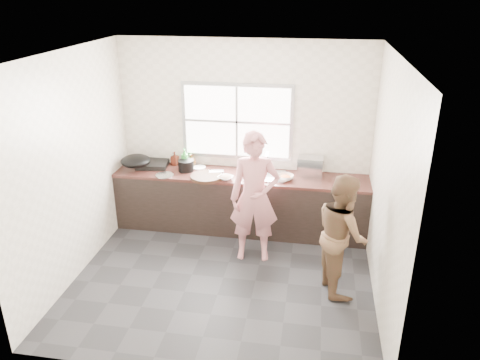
% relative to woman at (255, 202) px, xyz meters
% --- Properties ---
extents(floor, '(3.60, 3.20, 0.01)m').
position_rel_woman_xyz_m(floor, '(-0.30, -0.56, -0.81)').
color(floor, '#272729').
rests_on(floor, ground).
extents(ceiling, '(3.60, 3.20, 0.01)m').
position_rel_woman_xyz_m(ceiling, '(-0.30, -0.56, 1.90)').
color(ceiling, silver).
rests_on(ceiling, wall_back).
extents(wall_back, '(3.60, 0.01, 2.70)m').
position_rel_woman_xyz_m(wall_back, '(-0.30, 1.05, 0.55)').
color(wall_back, silver).
rests_on(wall_back, ground).
extents(wall_left, '(0.01, 3.20, 2.70)m').
position_rel_woman_xyz_m(wall_left, '(-2.11, -0.56, 0.55)').
color(wall_left, beige).
rests_on(wall_left, ground).
extents(wall_right, '(0.01, 3.20, 2.70)m').
position_rel_woman_xyz_m(wall_right, '(1.50, -0.56, 0.55)').
color(wall_right, beige).
rests_on(wall_right, ground).
extents(wall_front, '(3.60, 0.01, 2.70)m').
position_rel_woman_xyz_m(wall_front, '(-0.30, -2.16, 0.55)').
color(wall_front, silver).
rests_on(wall_front, ground).
extents(cabinet, '(3.60, 0.62, 0.82)m').
position_rel_woman_xyz_m(cabinet, '(-0.30, 0.73, -0.39)').
color(cabinet, black).
rests_on(cabinet, floor).
extents(countertop, '(3.60, 0.64, 0.04)m').
position_rel_woman_xyz_m(countertop, '(-0.30, 0.73, 0.04)').
color(countertop, '#3C1E18').
rests_on(countertop, cabinet).
extents(sink, '(0.55, 0.45, 0.02)m').
position_rel_woman_xyz_m(sink, '(0.05, 0.73, 0.06)').
color(sink, silver).
rests_on(sink, countertop).
extents(faucet, '(0.02, 0.02, 0.30)m').
position_rel_woman_xyz_m(faucet, '(0.05, 0.93, 0.21)').
color(faucet, silver).
rests_on(faucet, countertop).
extents(window_frame, '(1.60, 0.05, 1.10)m').
position_rel_woman_xyz_m(window_frame, '(-0.40, 1.03, 0.75)').
color(window_frame, '#9EA0A5').
rests_on(window_frame, wall_back).
extents(window_glazing, '(1.50, 0.01, 1.00)m').
position_rel_woman_xyz_m(window_glazing, '(-0.40, 1.01, 0.75)').
color(window_glazing, white).
rests_on(window_glazing, window_frame).
extents(woman, '(0.62, 0.44, 1.61)m').
position_rel_woman_xyz_m(woman, '(0.00, 0.00, 0.00)').
color(woman, '#DA8387').
rests_on(woman, floor).
extents(person_side, '(0.72, 0.82, 1.44)m').
position_rel_woman_xyz_m(person_side, '(1.08, -0.51, -0.08)').
color(person_side, brown).
rests_on(person_side, floor).
extents(cutting_board, '(0.54, 0.54, 0.04)m').
position_rel_woman_xyz_m(cutting_board, '(-0.75, 0.52, 0.08)').
color(cutting_board, black).
rests_on(cutting_board, countertop).
extents(cleaver, '(0.22, 0.15, 0.01)m').
position_rel_woman_xyz_m(cleaver, '(-0.65, 0.70, 0.10)').
color(cleaver, '#A8A9AF').
rests_on(cleaver, cutting_board).
extents(bowl_mince, '(0.27, 0.27, 0.05)m').
position_rel_woman_xyz_m(bowl_mince, '(-0.48, 0.52, 0.08)').
color(bowl_mince, white).
rests_on(bowl_mince, countertop).
extents(bowl_crabs, '(0.19, 0.19, 0.06)m').
position_rel_woman_xyz_m(bowl_crabs, '(0.34, 0.66, 0.09)').
color(bowl_crabs, white).
rests_on(bowl_crabs, countertop).
extents(bowl_held, '(0.21, 0.21, 0.06)m').
position_rel_woman_xyz_m(bowl_held, '(0.30, 0.59, 0.09)').
color(bowl_held, white).
rests_on(bowl_held, countertop).
extents(black_pot, '(0.23, 0.23, 0.16)m').
position_rel_woman_xyz_m(black_pot, '(-1.10, 0.75, 0.14)').
color(black_pot, black).
rests_on(black_pot, countertop).
extents(plate_food, '(0.22, 0.22, 0.02)m').
position_rel_woman_xyz_m(plate_food, '(-0.95, 0.89, 0.07)').
color(plate_food, white).
rests_on(plate_food, countertop).
extents(bottle_green, '(0.15, 0.15, 0.30)m').
position_rel_woman_xyz_m(bottle_green, '(-1.15, 0.85, 0.21)').
color(bottle_green, green).
rests_on(bottle_green, countertop).
extents(bottle_brown_tall, '(0.11, 0.11, 0.18)m').
position_rel_woman_xyz_m(bottle_brown_tall, '(-1.33, 0.96, 0.15)').
color(bottle_brown_tall, '#501F14').
rests_on(bottle_brown_tall, countertop).
extents(bottle_brown_short, '(0.17, 0.17, 0.16)m').
position_rel_woman_xyz_m(bottle_brown_short, '(-1.08, 0.96, 0.14)').
color(bottle_brown_short, '#4C2F13').
rests_on(bottle_brown_short, countertop).
extents(glass_jar, '(0.08, 0.08, 0.09)m').
position_rel_woman_xyz_m(glass_jar, '(-1.11, 0.96, 0.10)').
color(glass_jar, white).
rests_on(glass_jar, countertop).
extents(burner, '(0.50, 0.50, 0.07)m').
position_rel_woman_xyz_m(burner, '(-1.65, 0.87, 0.09)').
color(burner, black).
rests_on(burner, countertop).
extents(wok, '(0.47, 0.47, 0.16)m').
position_rel_woman_xyz_m(wok, '(-1.83, 0.66, 0.20)').
color(wok, black).
rests_on(wok, burner).
extents(dish_rack, '(0.36, 0.26, 0.26)m').
position_rel_woman_xyz_m(dish_rack, '(0.67, 0.89, 0.19)').
color(dish_rack, silver).
rests_on(dish_rack, countertop).
extents(pot_lid_left, '(0.28, 0.28, 0.01)m').
position_rel_woman_xyz_m(pot_lid_left, '(-1.35, 0.52, 0.06)').
color(pot_lid_left, silver).
rests_on(pot_lid_left, countertop).
extents(pot_lid_right, '(0.24, 0.24, 0.01)m').
position_rel_woman_xyz_m(pot_lid_right, '(-1.14, 0.96, 0.06)').
color(pot_lid_right, '#B6BABD').
rests_on(pot_lid_right, countertop).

